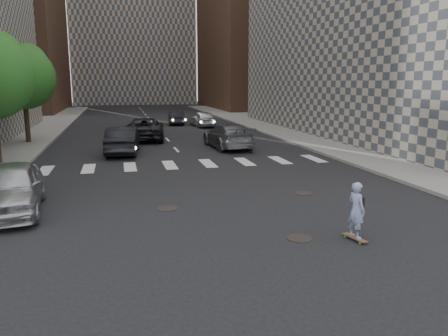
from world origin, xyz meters
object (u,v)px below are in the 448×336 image
(traffic_car_d, at_px, (203,119))
(traffic_car_e, at_px, (176,118))
(skateboarder, at_px, (356,210))
(tree_c, at_px, (24,75))
(traffic_car_a, at_px, (123,140))
(traffic_car_c, at_px, (145,129))
(traffic_car_b, at_px, (228,136))
(silver_sedan, at_px, (10,188))

(traffic_car_d, relative_size, traffic_car_e, 1.07)
(skateboarder, xyz_separation_m, traffic_car_d, (1.70, 30.43, -0.11))
(tree_c, bearing_deg, traffic_car_e, 43.43)
(skateboarder, xyz_separation_m, traffic_car_a, (-5.85, 16.15, -0.05))
(traffic_car_d, bearing_deg, skateboarder, 81.51)
(tree_c, relative_size, traffic_car_c, 1.12)
(traffic_car_c, bearing_deg, traffic_car_a, 80.53)
(traffic_car_b, xyz_separation_m, traffic_car_c, (-4.94, 5.17, 0.03))
(traffic_car_d, height_order, traffic_car_e, traffic_car_d)
(traffic_car_a, bearing_deg, tree_c, -38.34)
(silver_sedan, distance_m, traffic_car_a, 11.79)
(tree_c, distance_m, traffic_car_c, 8.73)
(tree_c, relative_size, traffic_car_e, 1.62)
(skateboarder, relative_size, traffic_car_d, 0.37)
(traffic_car_a, distance_m, traffic_car_d, 16.16)
(skateboarder, bearing_deg, silver_sedan, 140.50)
(skateboarder, height_order, traffic_car_a, skateboarder)
(traffic_car_a, height_order, traffic_car_c, traffic_car_c)
(silver_sedan, xyz_separation_m, traffic_car_b, (10.33, 12.00, -0.03))
(traffic_car_a, bearing_deg, traffic_car_b, -167.42)
(silver_sedan, relative_size, traffic_car_d, 1.10)
(traffic_car_e, bearing_deg, traffic_car_b, 98.68)
(skateboarder, relative_size, silver_sedan, 0.34)
(silver_sedan, height_order, traffic_car_b, silver_sedan)
(tree_c, height_order, traffic_car_d, tree_c)
(traffic_car_b, bearing_deg, traffic_car_e, -89.07)
(traffic_car_a, bearing_deg, skateboarder, 115.41)
(silver_sedan, bearing_deg, traffic_car_b, 44.15)
(skateboarder, height_order, traffic_car_e, skateboarder)
(skateboarder, bearing_deg, traffic_car_c, 88.63)
(skateboarder, xyz_separation_m, silver_sedan, (-9.60, 4.97, -0.03))
(silver_sedan, bearing_deg, traffic_car_e, 66.90)
(tree_c, bearing_deg, traffic_car_a, -43.84)
(traffic_car_a, relative_size, traffic_car_b, 0.90)
(tree_c, bearing_deg, traffic_car_c, 0.25)
(traffic_car_e, bearing_deg, traffic_car_a, 76.73)
(traffic_car_a, relative_size, traffic_car_c, 0.83)
(traffic_car_b, distance_m, traffic_car_e, 16.14)
(traffic_car_a, height_order, traffic_car_d, traffic_car_a)
(tree_c, height_order, traffic_car_e, tree_c)
(silver_sedan, bearing_deg, traffic_car_a, 66.36)
(silver_sedan, height_order, traffic_car_c, silver_sedan)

